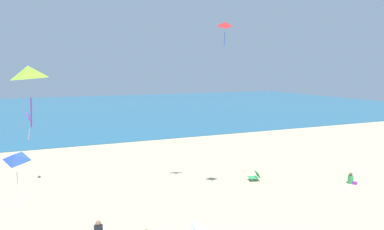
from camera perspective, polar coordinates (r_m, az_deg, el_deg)
ground_plane at (r=19.22m, az=-2.87°, el=-12.85°), size 120.00×120.00×0.00m
ocean_water at (r=61.68m, az=-17.06°, el=0.98°), size 120.00×60.00×0.05m
beach_chair_far_right at (r=21.42m, az=10.51°, el=-10.05°), size 0.76×0.67×0.57m
beach_chair_mid_beach at (r=14.63m, az=0.85°, el=-18.50°), size 0.78×0.75×0.55m
person_1 at (r=22.62m, az=25.13°, el=-9.76°), size 0.51×0.59×0.66m
kite_lime at (r=8.34m, az=-25.79°, el=6.44°), size 0.73×0.92×1.39m
kite_red at (r=17.57m, az=5.53°, el=14.89°), size 0.73×0.65×1.29m
kite_blue at (r=10.34m, az=-27.68°, el=-6.53°), size 0.76×0.71×1.64m
kite_purple at (r=21.82m, az=-25.72°, el=-0.56°), size 0.27×0.58×1.64m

